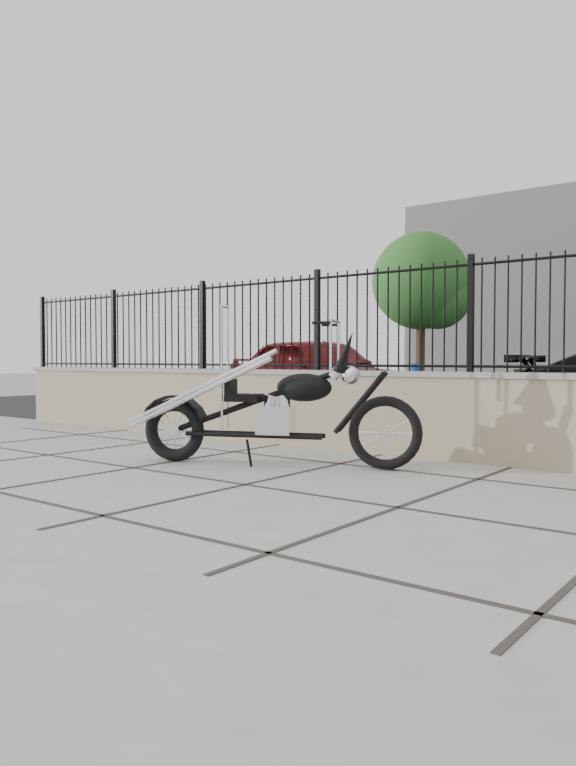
{
  "coord_description": "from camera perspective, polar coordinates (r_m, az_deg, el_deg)",
  "views": [
    {
      "loc": [
        3.92,
        -4.44,
        1.1
      ],
      "look_at": [
        -0.51,
        1.28,
        0.84
      ],
      "focal_mm": 32.0,
      "sensor_mm": 36.0,
      "label": 1
    }
  ],
  "objects": [
    {
      "name": "iron_fence",
      "position": [
        7.98,
        8.36,
        5.31
      ],
      "size": [
        14.0,
        0.08,
        1.2
      ],
      "primitive_type": "cube",
      "color": "black",
      "rests_on": "retaining_wall"
    },
    {
      "name": "chopper_motorcycle",
      "position": [
        7.0,
        -1.5,
        -0.07
      ],
      "size": [
        2.78,
        1.54,
        1.69
      ],
      "primitive_type": null,
      "rotation": [
        0.0,
        0.0,
        0.4
      ],
      "color": "black",
      "rests_on": "ground_plane"
    },
    {
      "name": "retaining_wall",
      "position": [
        7.99,
        8.32,
        -2.44
      ],
      "size": [
        14.0,
        0.36,
        0.96
      ],
      "primitive_type": "cube",
      "color": "gray",
      "rests_on": "ground_plane"
    },
    {
      "name": "car_red",
      "position": [
        13.58,
        2.46,
        0.7
      ],
      "size": [
        4.97,
        3.17,
        1.58
      ],
      "primitive_type": "imported",
      "rotation": [
        0.0,
        0.0,
        1.27
      ],
      "color": "#510B0C",
      "rests_on": "parking_lot"
    },
    {
      "name": "ground_plane",
      "position": [
        6.02,
        -3.63,
        -8.49
      ],
      "size": [
        90.0,
        90.0,
        0.0
      ],
      "primitive_type": "plane",
      "color": "#99968E",
      "rests_on": "ground"
    },
    {
      "name": "tree_left",
      "position": [
        24.0,
        11.04,
        8.72
      ],
      "size": [
        3.32,
        3.32,
        5.6
      ],
      "rotation": [
        0.0,
        0.0,
        0.17
      ],
      "color": "#382619",
      "rests_on": "ground_plane"
    },
    {
      "name": "bollard_a",
      "position": [
        10.86,
        10.54,
        -1.09
      ],
      "size": [
        0.13,
        0.13,
        1.03
      ],
      "primitive_type": "cylinder",
      "rotation": [
        0.0,
        0.0,
        0.05
      ],
      "color": "#0C44B8",
      "rests_on": "ground_plane"
    }
  ]
}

